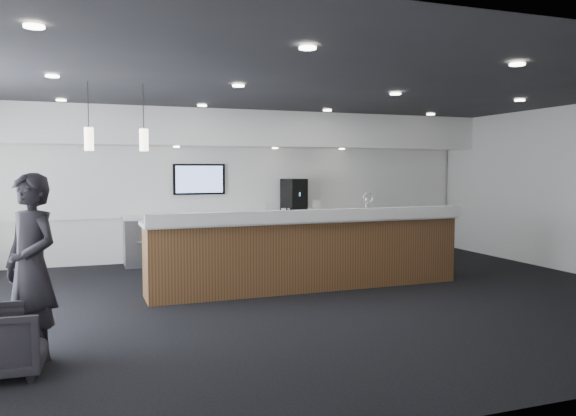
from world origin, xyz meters
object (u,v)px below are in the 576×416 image
object	(u,v)px
service_counter	(308,252)
coffee_machine	(294,196)
armchair	(4,341)
lounge_guest	(31,267)

from	to	relation	value
service_counter	coffee_machine	distance (m)	3.21
armchair	lounge_guest	distance (m)	0.75
coffee_machine	armchair	xyz separation A→B (m)	(-4.83, -5.51, -0.98)
service_counter	armchair	size ratio (longest dim) A/B	7.27
service_counter	coffee_machine	bearing A→B (deg)	72.85
coffee_machine	lounge_guest	distance (m)	6.90
service_counter	armchair	world-z (taller)	service_counter
service_counter	lounge_guest	xyz separation A→B (m)	(-3.74, -2.11, 0.33)
lounge_guest	armchair	bearing A→B (deg)	-65.21
armchair	lounge_guest	world-z (taller)	lounge_guest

